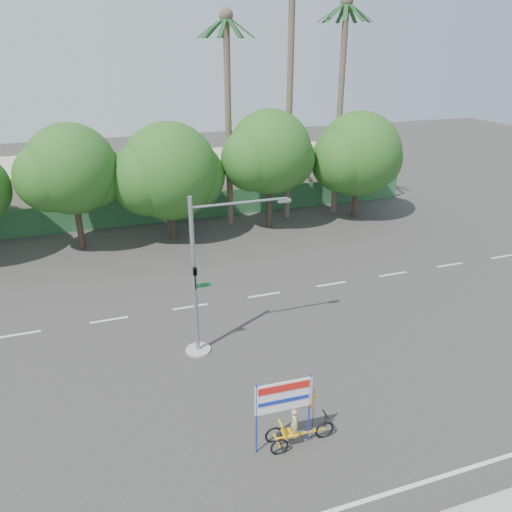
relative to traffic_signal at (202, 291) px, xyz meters
name	(u,v)px	position (x,y,z in m)	size (l,w,h in m)	color
ground	(286,395)	(2.20, -3.98, -2.92)	(120.00, 120.00, 0.00)	#33302D
fence	(178,208)	(2.20, 17.52, -1.92)	(38.00, 0.08, 2.00)	#336B3D
building_left	(36,191)	(-7.80, 22.02, -0.92)	(12.00, 8.00, 4.00)	beige
building_right	(259,175)	(10.20, 22.02, -1.12)	(14.00, 8.00, 3.60)	beige
tree_left	(71,172)	(-4.85, 14.02, 2.14)	(6.66, 5.60, 8.07)	#473828
tree_center	(169,174)	(1.14, 14.02, 1.55)	(7.62, 6.40, 7.85)	#473828
tree_right	(269,155)	(8.15, 14.02, 2.32)	(6.90, 5.80, 8.36)	#473828
tree_far_right	(358,157)	(15.15, 14.02, 1.73)	(7.38, 6.20, 7.94)	#473828
palm_tall	(290,73)	(10.20, 15.52, 7.55)	(3.73, 3.79, 17.45)	#70604C
palm_mid	(341,88)	(14.20, 15.52, 6.48)	(3.73, 3.79, 15.45)	#70604C
palm_short	(228,100)	(5.70, 15.52, 5.94)	(3.73, 3.79, 14.45)	#70604C
traffic_signal	(202,291)	(0.00, 0.00, 0.00)	(4.72, 1.10, 7.00)	gray
trike_billboard	(291,418)	(1.37, -6.39, -1.81)	(2.81, 0.66, 2.76)	black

